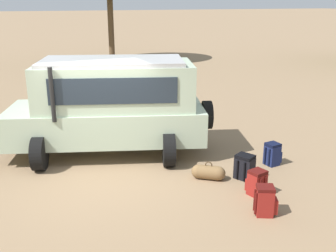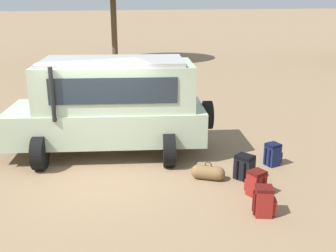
{
  "view_description": "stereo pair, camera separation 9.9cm",
  "coord_description": "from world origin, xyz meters",
  "views": [
    {
      "loc": [
        -1.87,
        -8.15,
        3.8
      ],
      "look_at": [
        1.58,
        -0.1,
        1.0
      ],
      "focal_mm": 42.0,
      "sensor_mm": 36.0,
      "label": 1
    },
    {
      "loc": [
        -1.78,
        -8.19,
        3.8
      ],
      "look_at": [
        1.58,
        -0.1,
        1.0
      ],
      "focal_mm": 42.0,
      "sensor_mm": 36.0,
      "label": 2
    }
  ],
  "objects": [
    {
      "name": "safari_vehicle",
      "position": [
        0.58,
        1.27,
        1.29
      ],
      "size": [
        5.44,
        3.66,
        2.44
      ],
      "color": "#B2C6A8",
      "rests_on": "ground_plane"
    },
    {
      "name": "ground_plane",
      "position": [
        0.0,
        0.0,
        0.0
      ],
      "size": [
        320.0,
        320.0,
        0.0
      ],
      "primitive_type": "plane",
      "color": "#8C7051"
    },
    {
      "name": "backpack_beside_front_wheel",
      "position": [
        3.92,
        -1.04,
        0.27
      ],
      "size": [
        0.42,
        0.33,
        0.55
      ],
      "color": "navy",
      "rests_on": "ground_plane"
    },
    {
      "name": "backpack_cluster_center",
      "position": [
        2.66,
        -2.18,
        0.26
      ],
      "size": [
        0.38,
        0.43,
        0.53
      ],
      "color": "maroon",
      "rests_on": "ground_plane"
    },
    {
      "name": "backpack_near_rear_wheel",
      "position": [
        2.86,
        -1.44,
        0.28
      ],
      "size": [
        0.49,
        0.48,
        0.57
      ],
      "color": "black",
      "rests_on": "ground_plane"
    },
    {
      "name": "duffel_bag_low_black_case",
      "position": [
        2.11,
        -1.15,
        0.16
      ],
      "size": [
        0.67,
        0.58,
        0.42
      ],
      "color": "brown",
      "rests_on": "ground_plane"
    },
    {
      "name": "backpack_outermost",
      "position": [
        2.33,
        -2.9,
        0.28
      ],
      "size": [
        0.46,
        0.41,
        0.57
      ],
      "color": "maroon",
      "rests_on": "ground_plane"
    }
  ]
}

